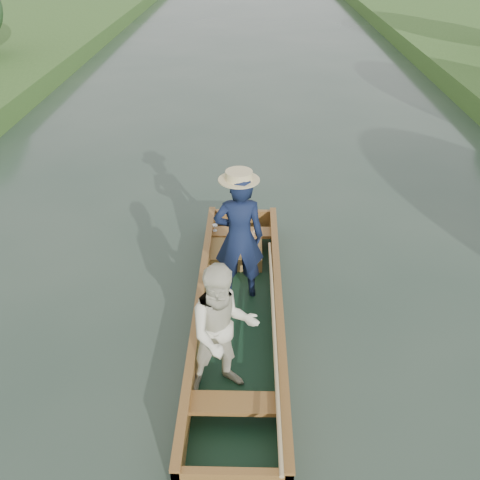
{
  "coord_description": "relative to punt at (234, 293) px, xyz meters",
  "views": [
    {
      "loc": [
        0.14,
        -5.45,
        4.63
      ],
      "look_at": [
        0.0,
        0.6,
        0.95
      ],
      "focal_mm": 40.0,
      "sensor_mm": 36.0,
      "label": 1
    }
  ],
  "objects": [
    {
      "name": "punt",
      "position": [
        0.0,
        0.0,
        0.0
      ],
      "size": [
        1.16,
        5.1,
        1.93
      ],
      "color": "black",
      "rests_on": "ground"
    },
    {
      "name": "trees_far",
      "position": [
        0.43,
        7.92,
        1.85
      ],
      "size": [
        22.55,
        12.42,
        4.28
      ],
      "color": "#47331E",
      "rests_on": "ground"
    },
    {
      "name": "ground",
      "position": [
        0.06,
        0.12,
        -0.61
      ],
      "size": [
        120.0,
        120.0,
        0.0
      ],
      "primitive_type": "plane",
      "color": "#283D30",
      "rests_on": "ground"
    }
  ]
}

